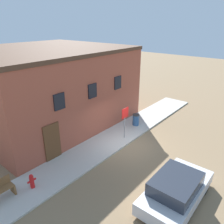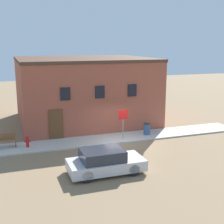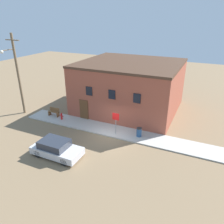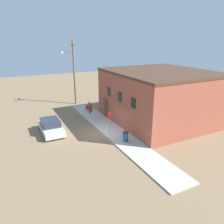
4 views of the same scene
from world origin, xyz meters
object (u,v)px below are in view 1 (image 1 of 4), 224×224
at_px(trash_bin, 136,120).
at_px(parked_car, 176,189).
at_px(stop_sign, 125,117).
at_px(fire_hydrant, 32,181).

height_order(trash_bin, parked_car, parked_car).
bearing_deg(stop_sign, trash_bin, 13.98).
distance_m(fire_hydrant, parked_car, 6.46).
bearing_deg(fire_hydrant, stop_sign, -4.31).
xyz_separation_m(trash_bin, parked_car, (-5.04, -5.44, 0.10)).
relative_size(fire_hydrant, stop_sign, 0.34).
bearing_deg(trash_bin, stop_sign, -166.02).
bearing_deg(parked_car, fire_hydrant, 123.24).
height_order(stop_sign, parked_car, stop_sign).
relative_size(fire_hydrant, trash_bin, 0.86).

